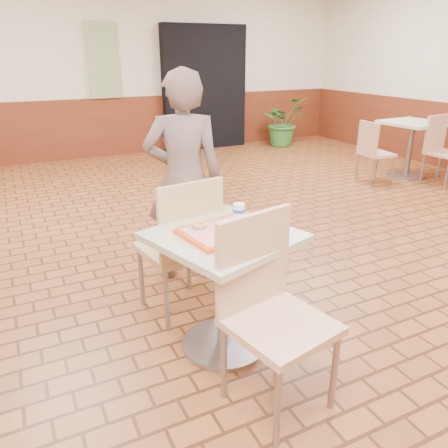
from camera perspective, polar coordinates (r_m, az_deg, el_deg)
name	(u,v)px	position (r m, az deg, el deg)	size (l,w,h in m)	color
room_shell	(317,85)	(3.61, 12.11, 17.31)	(8.01, 10.01, 3.01)	brown
wainscot_band	(308,207)	(3.81, 10.95, 2.19)	(8.00, 10.00, 1.00)	#5C2411
corridor_doorway	(205,89)	(8.47, -2.55, 17.26)	(1.60, 0.22, 2.20)	black
promo_poster	(103,61)	(7.95, -15.51, 19.88)	(0.50, 0.03, 1.20)	gray
main_table	(224,273)	(2.61, 0.00, -6.39)	(0.73, 0.73, 0.77)	#B8B494
chair_main_front	(269,304)	(2.24, 5.94, -10.31)	(0.55, 0.55, 1.01)	#DAAA82
chair_main_back	(183,242)	(2.93, -5.41, -2.32)	(0.52, 0.52, 1.00)	tan
customer	(184,179)	(3.40, -5.25, 5.81)	(0.60, 0.39, 1.65)	#6F5A56
serving_tray	(224,231)	(2.49, 0.00, -0.98)	(0.46, 0.36, 0.03)	#E54911
ring_donut	(199,225)	(2.51, -3.24, -0.12)	(0.09, 0.09, 0.03)	gold
long_john_donut	(233,224)	(2.50, 1.17, 0.02)	(0.17, 0.13, 0.05)	#BE8A37
paper_cup	(239,211)	(2.63, 1.95, 1.73)	(0.07, 0.07, 0.09)	white
second_table	(411,140)	(7.03, 23.23, 10.08)	(0.76, 0.76, 0.80)	beige
chair_second_left	(373,149)	(6.48, 18.87, 9.23)	(0.43, 0.43, 0.86)	tan
chair_second_front	(441,147)	(6.78, 26.52, 9.03)	(0.47, 0.47, 0.94)	tan
potted_plant	(283,122)	(8.82, 7.66, 13.10)	(0.83, 0.72, 0.93)	#316F2C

